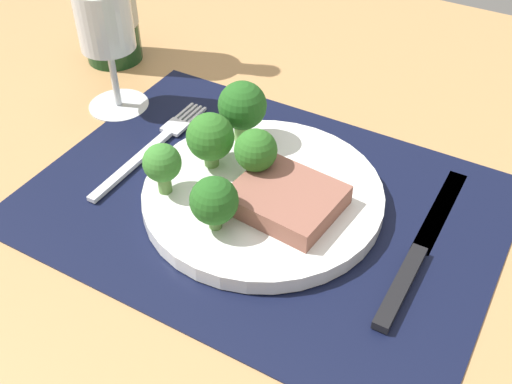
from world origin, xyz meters
TOP-DOWN VIEW (x-y plane):
  - ground_plane at (0.00, 0.00)cm, footprint 140.00×110.00cm
  - placemat at (0.00, 0.00)cm, footprint 45.17×33.26cm
  - plate at (0.00, 0.00)cm, footprint 23.48×23.48cm
  - steak at (3.08, -1.09)cm, footprint 10.22×9.03cm
  - broccoli_near_fork at (-5.80, 5.98)cm, footprint 5.05×5.05cm
  - broccoli_center at (-8.09, -4.84)cm, footprint 3.69×3.69cm
  - broccoli_front_edge at (-1.24, -6.59)cm, footprint 4.37×4.37cm
  - broccoli_back_left at (-6.41, 0.81)cm, footprint 4.80×4.80cm
  - broccoli_near_steak at (-1.33, 0.91)cm, footprint 4.17×4.17cm
  - fork at (-14.65, 1.42)cm, footprint 2.40×19.20cm
  - knife at (15.58, 0.53)cm, footprint 1.80×23.00cm
  - wine_glass at (-23.53, 6.65)cm, footprint 7.11×7.11cm

SIDE VIEW (x-z plane):
  - ground_plane at x=0.00cm, z-range -3.00..0.00cm
  - placemat at x=0.00cm, z-range 0.00..0.30cm
  - fork at x=-14.65cm, z-range 0.30..0.80cm
  - knife at x=15.58cm, z-range 0.20..1.00cm
  - plate at x=0.00cm, z-range 0.30..1.90cm
  - steak at x=3.08cm, z-range 1.90..3.92cm
  - broccoli_front_edge at x=-1.24cm, z-range 2.33..7.67cm
  - broccoli_center at x=-8.09cm, z-range 2.55..7.86cm
  - broccoli_back_left at x=-6.41cm, z-range 2.35..8.20cm
  - broccoli_near_steak at x=-1.33cm, z-range 2.56..8.31cm
  - broccoli_near_fork at x=-5.80cm, z-range 2.64..9.50cm
  - wine_glass at x=-23.53cm, z-range 2.80..17.41cm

